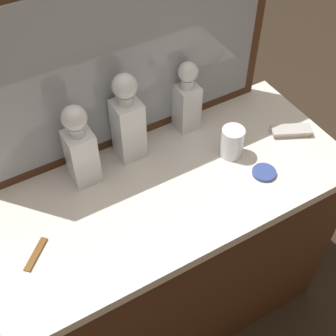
{
  "coord_description": "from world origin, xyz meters",
  "views": [
    {
      "loc": [
        -0.48,
        -0.83,
        1.98
      ],
      "look_at": [
        0.0,
        0.0,
        0.92
      ],
      "focal_mm": 49.53,
      "sensor_mm": 36.0,
      "label": 1
    }
  ],
  "objects_px": {
    "porcelain_dish": "(264,173)",
    "crystal_decanter_far_left": "(187,102)",
    "crystal_decanter_rear": "(128,125)",
    "crystal_tumbler_center": "(232,143)",
    "crystal_decanter_front": "(81,152)",
    "silver_brush_front": "(291,131)",
    "tortoiseshell_comb": "(36,254)"
  },
  "relations": [
    {
      "from": "porcelain_dish",
      "to": "crystal_decanter_far_left",
      "type": "bearing_deg",
      "value": 106.85
    },
    {
      "from": "crystal_decanter_rear",
      "to": "crystal_decanter_far_left",
      "type": "bearing_deg",
      "value": 5.14
    },
    {
      "from": "crystal_decanter_rear",
      "to": "crystal_tumbler_center",
      "type": "height_order",
      "value": "crystal_decanter_rear"
    },
    {
      "from": "crystal_decanter_front",
      "to": "porcelain_dish",
      "type": "relative_size",
      "value": 3.79
    },
    {
      "from": "crystal_tumbler_center",
      "to": "crystal_decanter_rear",
      "type": "bearing_deg",
      "value": 149.19
    },
    {
      "from": "crystal_decanter_front",
      "to": "silver_brush_front",
      "type": "distance_m",
      "value": 0.74
    },
    {
      "from": "crystal_decanter_front",
      "to": "porcelain_dish",
      "type": "distance_m",
      "value": 0.59
    },
    {
      "from": "crystal_decanter_far_left",
      "to": "crystal_tumbler_center",
      "type": "height_order",
      "value": "crystal_decanter_far_left"
    },
    {
      "from": "silver_brush_front",
      "to": "porcelain_dish",
      "type": "distance_m",
      "value": 0.23
    },
    {
      "from": "tortoiseshell_comb",
      "to": "crystal_decanter_far_left",
      "type": "bearing_deg",
      "value": 20.68
    },
    {
      "from": "silver_brush_front",
      "to": "porcelain_dish",
      "type": "bearing_deg",
      "value": -152.62
    },
    {
      "from": "crystal_tumbler_center",
      "to": "tortoiseshell_comb",
      "type": "bearing_deg",
      "value": -176.02
    },
    {
      "from": "crystal_tumbler_center",
      "to": "tortoiseshell_comb",
      "type": "height_order",
      "value": "crystal_tumbler_center"
    },
    {
      "from": "crystal_decanter_far_left",
      "to": "tortoiseshell_comb",
      "type": "bearing_deg",
      "value": -159.32
    },
    {
      "from": "crystal_decanter_front",
      "to": "tortoiseshell_comb",
      "type": "bearing_deg",
      "value": -140.43
    },
    {
      "from": "porcelain_dish",
      "to": "crystal_decanter_front",
      "type": "bearing_deg",
      "value": 151.44
    },
    {
      "from": "crystal_decanter_front",
      "to": "crystal_tumbler_center",
      "type": "distance_m",
      "value": 0.5
    },
    {
      "from": "crystal_tumbler_center",
      "to": "silver_brush_front",
      "type": "height_order",
      "value": "crystal_tumbler_center"
    },
    {
      "from": "crystal_decanter_rear",
      "to": "crystal_decanter_front",
      "type": "height_order",
      "value": "crystal_decanter_rear"
    },
    {
      "from": "crystal_decanter_front",
      "to": "crystal_decanter_far_left",
      "type": "height_order",
      "value": "crystal_decanter_front"
    },
    {
      "from": "crystal_decanter_front",
      "to": "crystal_decanter_far_left",
      "type": "relative_size",
      "value": 1.1
    },
    {
      "from": "crystal_decanter_front",
      "to": "silver_brush_front",
      "type": "height_order",
      "value": "crystal_decanter_front"
    },
    {
      "from": "crystal_decanter_rear",
      "to": "porcelain_dish",
      "type": "height_order",
      "value": "crystal_decanter_rear"
    },
    {
      "from": "crystal_decanter_rear",
      "to": "crystal_decanter_far_left",
      "type": "height_order",
      "value": "crystal_decanter_rear"
    },
    {
      "from": "silver_brush_front",
      "to": "tortoiseshell_comb",
      "type": "relative_size",
      "value": 1.59
    },
    {
      "from": "crystal_decanter_far_left",
      "to": "crystal_tumbler_center",
      "type": "bearing_deg",
      "value": -73.7
    },
    {
      "from": "crystal_decanter_far_left",
      "to": "silver_brush_front",
      "type": "bearing_deg",
      "value": -36.44
    },
    {
      "from": "crystal_decanter_front",
      "to": "crystal_tumbler_center",
      "type": "relative_size",
      "value": 2.71
    },
    {
      "from": "crystal_decanter_far_left",
      "to": "silver_brush_front",
      "type": "relative_size",
      "value": 1.8
    },
    {
      "from": "crystal_decanter_far_left",
      "to": "porcelain_dish",
      "type": "relative_size",
      "value": 3.45
    },
    {
      "from": "crystal_decanter_front",
      "to": "silver_brush_front",
      "type": "xyz_separation_m",
      "value": [
        0.71,
        -0.17,
        -0.11
      ]
    },
    {
      "from": "crystal_decanter_front",
      "to": "crystal_decanter_rear",
      "type": "bearing_deg",
      "value": 8.77
    }
  ]
}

